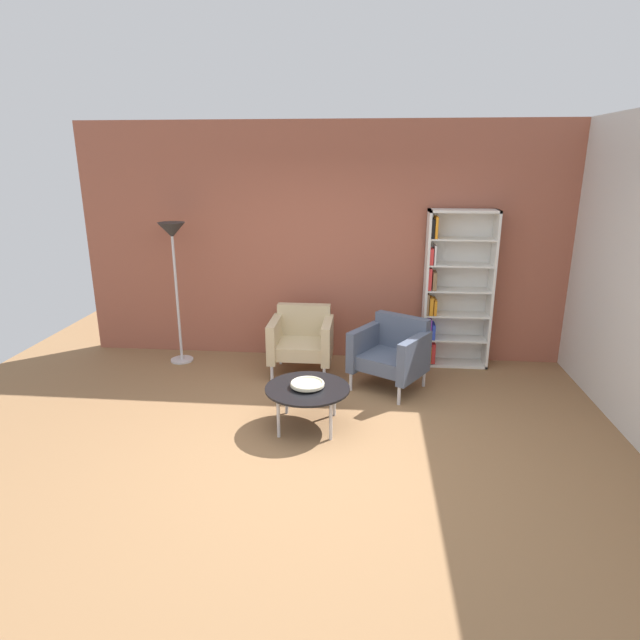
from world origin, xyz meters
TOP-DOWN VIEW (x-y plane):
  - ground_plane at (0.00, 0.00)m, footprint 8.32×8.32m
  - brick_back_panel at (0.00, 2.46)m, footprint 6.40×0.12m
  - bookshelf_tall at (1.41, 2.25)m, footprint 0.80×0.30m
  - coffee_table_low at (-0.14, 0.46)m, footprint 0.80×0.80m
  - decorative_bowl at (-0.14, 0.46)m, footprint 0.32×0.32m
  - armchair_by_bookshelf at (0.68, 1.47)m, footprint 0.94×0.92m
  - armchair_corner_red at (-0.36, 1.81)m, footprint 0.72×0.66m
  - floor_lamp_torchiere at (-1.93, 2.02)m, footprint 0.32×0.32m

SIDE VIEW (x-z plane):
  - ground_plane at x=0.00m, z-range 0.00..0.00m
  - coffee_table_low at x=-0.14m, z-range 0.17..0.57m
  - armchair_by_bookshelf at x=0.68m, z-range 0.02..0.80m
  - armchair_corner_red at x=-0.36m, z-range 0.02..0.80m
  - decorative_bowl at x=-0.14m, z-range 0.41..0.46m
  - bookshelf_tall at x=1.41m, z-range -0.03..1.87m
  - floor_lamp_torchiere at x=-1.93m, z-range 0.58..2.32m
  - brick_back_panel at x=0.00m, z-range 0.00..2.90m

